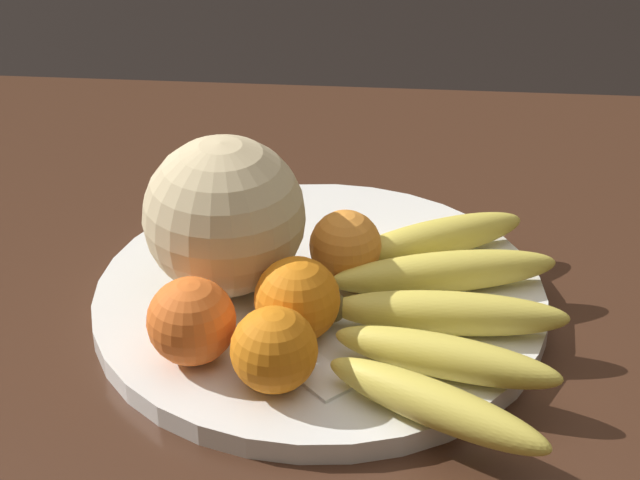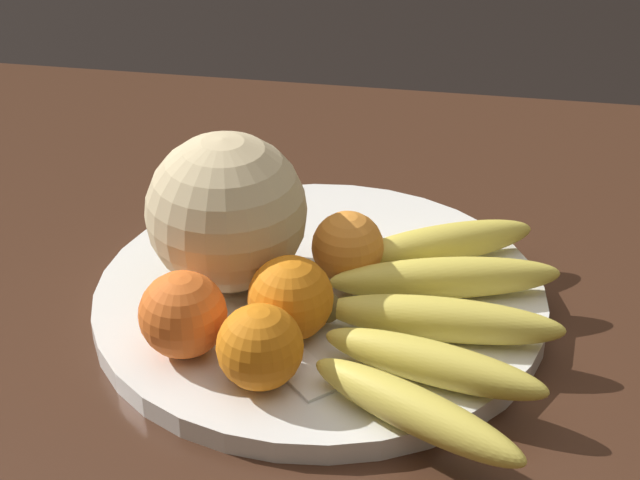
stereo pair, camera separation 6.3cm
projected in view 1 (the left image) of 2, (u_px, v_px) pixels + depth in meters
The scene contains 9 objects.
kitchen_table at pixel (307, 385), 0.96m from camera, with size 1.51×0.93×0.73m.
fruit_bowl at pixel (320, 299), 0.90m from camera, with size 0.38×0.38×0.02m.
melon at pixel (224, 216), 0.87m from camera, with size 0.13×0.13×0.13m.
banana_bunch at pixel (441, 310), 0.84m from camera, with size 0.20×0.33×0.03m.
orange_front_left at pixel (345, 246), 0.89m from camera, with size 0.06×0.06×0.06m.
orange_front_right at pixel (274, 350), 0.77m from camera, with size 0.06×0.06×0.06m.
orange_mid_center at pixel (191, 321), 0.80m from camera, with size 0.07×0.07×0.07m.
orange_back_left at pixel (299, 300), 0.82m from camera, with size 0.07×0.07×0.07m.
produce_tag at pixel (301, 361), 0.81m from camera, with size 0.09×0.09×0.00m.
Camera 1 is at (-0.07, 0.75, 1.25)m, focal length 60.00 mm.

